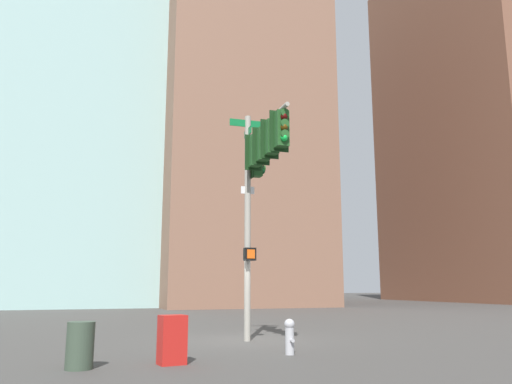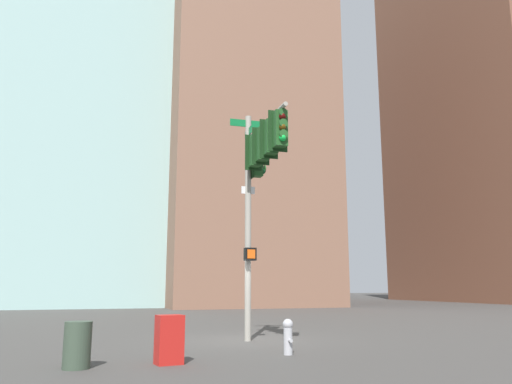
{
  "view_description": "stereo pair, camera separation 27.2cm",
  "coord_description": "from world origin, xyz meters",
  "px_view_note": "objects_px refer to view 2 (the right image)",
  "views": [
    {
      "loc": [
        15.6,
        -5.23,
        1.67
      ],
      "look_at": [
        1.14,
        -0.06,
        4.55
      ],
      "focal_mm": 35.46,
      "sensor_mm": 36.0,
      "label": 1
    },
    {
      "loc": [
        15.69,
        -4.98,
        1.67
      ],
      "look_at": [
        1.14,
        -0.06,
        4.55
      ],
      "focal_mm": 35.46,
      "sensor_mm": 36.0,
      "label": 2
    }
  ],
  "objects_px": {
    "signal_pole_assembly": "(260,167)",
    "fire_hydrant": "(288,335)",
    "newspaper_box": "(169,339)",
    "litter_bin": "(77,345)"
  },
  "relations": [
    {
      "from": "signal_pole_assembly",
      "to": "fire_hydrant",
      "type": "bearing_deg",
      "value": 1.51
    },
    {
      "from": "litter_bin",
      "to": "signal_pole_assembly",
      "type": "bearing_deg",
      "value": 119.22
    },
    {
      "from": "signal_pole_assembly",
      "to": "fire_hydrant",
      "type": "height_order",
      "value": "signal_pole_assembly"
    },
    {
      "from": "signal_pole_assembly",
      "to": "litter_bin",
      "type": "height_order",
      "value": "signal_pole_assembly"
    },
    {
      "from": "litter_bin",
      "to": "newspaper_box",
      "type": "bearing_deg",
      "value": 90.12
    },
    {
      "from": "signal_pole_assembly",
      "to": "litter_bin",
      "type": "xyz_separation_m",
      "value": [
        2.79,
        -4.98,
        -4.81
      ]
    },
    {
      "from": "signal_pole_assembly",
      "to": "fire_hydrant",
      "type": "relative_size",
      "value": 8.37
    },
    {
      "from": "signal_pole_assembly",
      "to": "newspaper_box",
      "type": "height_order",
      "value": "signal_pole_assembly"
    },
    {
      "from": "litter_bin",
      "to": "newspaper_box",
      "type": "height_order",
      "value": "newspaper_box"
    },
    {
      "from": "litter_bin",
      "to": "fire_hydrant",
      "type": "bearing_deg",
      "value": 96.93
    }
  ]
}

